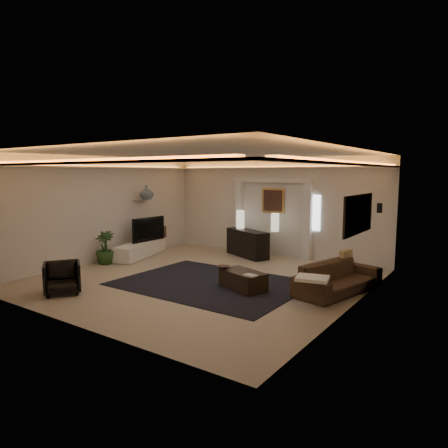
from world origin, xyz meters
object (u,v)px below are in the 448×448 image
Objects in this scene: console at (247,243)px; sofa at (338,278)px; coffee_table at (243,280)px; armchair at (62,278)px.

console reaches higher than sofa.
coffee_table is (-1.74, -0.94, -0.11)m from sofa.
console is 3.44m from coffee_table.
coffee_table is (1.71, -2.97, -0.20)m from console.
sofa is (3.46, -2.03, -0.09)m from console.
coffee_table is 1.41× the size of armchair.
sofa is at bearing 48.35° from coffee_table.
armchair reaches higher than sofa.
armchair is at bearing -77.82° from console.
sofa is 1.98m from coffee_table.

